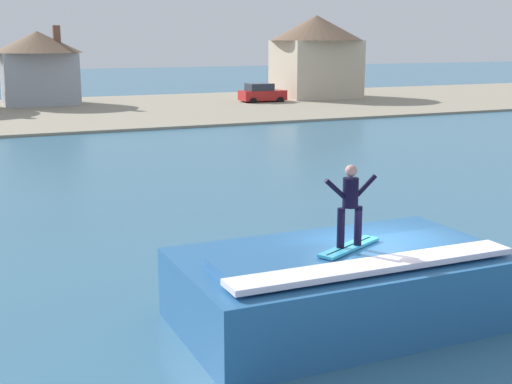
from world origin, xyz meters
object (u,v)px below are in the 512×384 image
Objects in this scene: surfboard at (349,247)px; surfer at (350,201)px; house_gabled_white at (316,52)px; wave_crest at (342,286)px; car_far_shore at (262,93)px; house_small_cottage at (39,64)px.

surfboard is 0.98m from surfer.
surfboard is at bearing -117.94° from house_gabled_white.
wave_crest is at bearing -118.06° from house_gabled_white.
house_gabled_white is at bearing 61.94° from wave_crest.
house_gabled_white is at bearing 62.06° from surfboard.
car_far_shore is 8.14m from house_gabled_white.
surfboard is 0.43× the size of car_far_shore.
house_small_cottage is (0.49, 52.47, 2.96)m from wave_crest.
surfer is at bearing -117.95° from house_gabled_white.
surfboard is at bearing -112.35° from car_far_shore.
house_gabled_white is at bearing 18.68° from car_far_shore.
house_gabled_white is at bearing -6.40° from house_small_cottage.
surfer is at bearing -130.60° from surfboard.
car_far_shore is at bearing -161.32° from house_gabled_white.
car_far_shore is at bearing 67.54° from wave_crest.
surfboard is 52.75m from house_small_cottage.
surfer is 0.19× the size of house_gabled_white.
surfboard is 0.23× the size of house_small_cottage.
wave_crest is 52.56m from house_small_cottage.
surfer reaches higher than surfboard.
surfer is 0.22× the size of house_small_cottage.
surfer is 56.44m from house_gabled_white.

